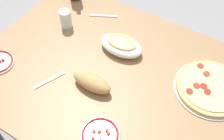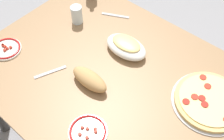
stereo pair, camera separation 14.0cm
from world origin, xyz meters
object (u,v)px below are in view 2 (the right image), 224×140
at_px(dining_table, 112,85).
at_px(pepperoni_pizza, 209,101).
at_px(baked_pasta_dish, 126,46).
at_px(side_plate_near, 6,49).
at_px(side_plate_far, 88,132).
at_px(water_glass, 77,15).
at_px(bread_loaf, 90,79).

distance_m(dining_table, pepperoni_pizza, 0.50).
xyz_separation_m(pepperoni_pizza, baked_pasta_dish, (0.50, 0.00, 0.03)).
distance_m(pepperoni_pizza, baked_pasta_dish, 0.50).
distance_m(side_plate_near, side_plate_far, 0.68).
distance_m(baked_pasta_dish, water_glass, 0.37).
distance_m(water_glass, side_plate_far, 0.73).
distance_m(water_glass, side_plate_near, 0.44).
bearing_deg(water_glass, bread_loaf, 142.50).
relative_size(baked_pasta_dish, side_plate_far, 1.39).
bearing_deg(pepperoni_pizza, side_plate_far, 56.12).
height_order(pepperoni_pizza, bread_loaf, bread_loaf).
xyz_separation_m(dining_table, side_plate_near, (0.54, 0.25, 0.11)).
distance_m(baked_pasta_dish, bread_loaf, 0.29).
height_order(side_plate_far, bread_loaf, bread_loaf).
relative_size(baked_pasta_dish, water_glass, 2.20).
relative_size(dining_table, pepperoni_pizza, 3.93).
bearing_deg(baked_pasta_dish, side_plate_near, 39.65).
xyz_separation_m(pepperoni_pizza, side_plate_near, (1.00, 0.42, -0.01)).
relative_size(dining_table, side_plate_far, 8.06).
bearing_deg(bread_loaf, dining_table, -108.35).
relative_size(pepperoni_pizza, water_glass, 3.24).
bearing_deg(dining_table, side_plate_far, 112.73).
bearing_deg(pepperoni_pizza, side_plate_near, 22.64).
distance_m(baked_pasta_dish, side_plate_near, 0.65).
bearing_deg(water_glass, side_plate_far, 138.49).
bearing_deg(side_plate_far, dining_table, -67.27).
height_order(dining_table, baked_pasta_dish, baked_pasta_dish).
xyz_separation_m(baked_pasta_dish, side_plate_near, (0.50, 0.42, -0.03)).
bearing_deg(dining_table, bread_loaf, 71.65).
bearing_deg(water_glass, dining_table, 158.20).
bearing_deg(side_plate_near, bread_loaf, -165.53).
bearing_deg(pepperoni_pizza, water_glass, 0.20).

